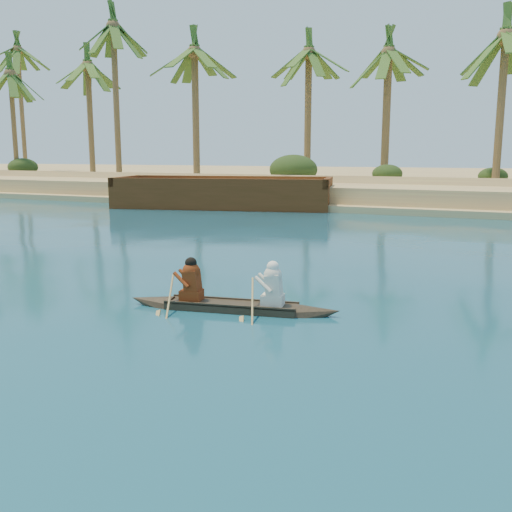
% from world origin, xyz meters
% --- Properties ---
extents(sandy_embankment, '(150.00, 51.00, 1.50)m').
position_xyz_m(sandy_embankment, '(0.00, 46.89, 0.53)').
color(sandy_embankment, '#D9C47A').
rests_on(sandy_embankment, ground).
extents(palm_grove, '(110.00, 14.00, 16.00)m').
position_xyz_m(palm_grove, '(0.00, 35.00, 8.00)').
color(palm_grove, '#3D5E21').
rests_on(palm_grove, ground).
extents(shrub_cluster, '(100.00, 6.00, 2.40)m').
position_xyz_m(shrub_cluster, '(0.00, 31.50, 1.20)').
color(shrub_cluster, '#213613').
rests_on(shrub_cluster, ground).
extents(canoe, '(4.53, 1.39, 1.24)m').
position_xyz_m(canoe, '(6.14, 2.11, 0.24)').
color(canoe, '#3B2D20').
rests_on(canoe, ground).
extents(barge_mid, '(13.39, 7.08, 2.13)m').
position_xyz_m(barge_mid, '(-4.49, 22.35, 0.74)').
color(barge_mid, '#5E2D14').
rests_on(barge_mid, ground).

